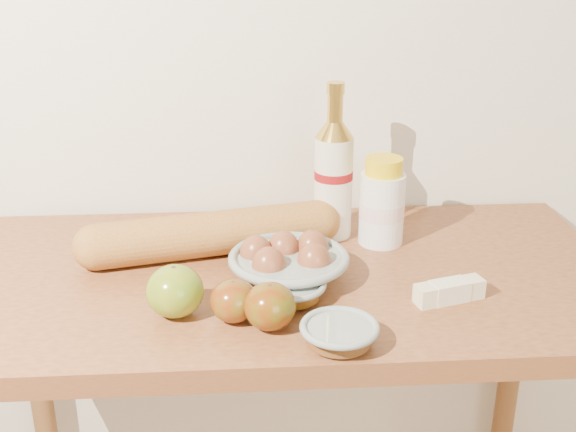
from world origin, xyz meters
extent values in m
cube|color=beige|center=(0.00, 1.51, 1.30)|extent=(3.50, 0.02, 2.60)
cube|color=#975931|center=(0.00, 1.18, 0.88)|extent=(1.20, 0.60, 0.04)
cylinder|color=brown|center=(-0.55, 1.43, 0.43)|extent=(0.05, 0.05, 0.86)
cylinder|color=brown|center=(0.55, 1.43, 0.43)|extent=(0.05, 0.05, 0.86)
cylinder|color=beige|center=(0.10, 1.34, 1.00)|extent=(0.09, 0.09, 0.20)
cylinder|color=maroon|center=(0.10, 1.34, 1.03)|extent=(0.10, 0.10, 0.02)
cone|color=gold|center=(0.10, 1.34, 1.12)|extent=(0.09, 0.09, 0.03)
cylinder|color=gold|center=(0.10, 1.34, 1.16)|extent=(0.04, 0.04, 0.05)
cylinder|color=gold|center=(0.10, 1.34, 1.20)|extent=(0.04, 0.04, 0.02)
cylinder|color=white|center=(0.19, 1.30, 0.97)|extent=(0.10, 0.10, 0.14)
cylinder|color=beige|center=(0.19, 1.30, 0.97)|extent=(0.10, 0.10, 0.03)
cylinder|color=yellow|center=(0.19, 1.30, 1.06)|extent=(0.08, 0.08, 0.03)
torus|color=gray|center=(0.00, 1.15, 0.94)|extent=(0.24, 0.24, 0.02)
ellipsoid|color=brown|center=(-0.04, 1.12, 0.94)|extent=(0.07, 0.07, 0.07)
ellipsoid|color=brown|center=(0.04, 1.14, 0.94)|extent=(0.07, 0.07, 0.07)
ellipsoid|color=brown|center=(-0.01, 1.19, 0.94)|extent=(0.07, 0.07, 0.07)
ellipsoid|color=brown|center=(-0.05, 1.17, 0.94)|extent=(0.07, 0.07, 0.07)
ellipsoid|color=brown|center=(0.05, 1.19, 0.94)|extent=(0.07, 0.07, 0.07)
cylinder|color=#BD803A|center=(-0.14, 1.26, 0.94)|extent=(0.43, 0.17, 0.08)
sphere|color=#BD803A|center=(-0.34, 1.22, 0.94)|extent=(0.10, 0.10, 0.08)
sphere|color=#BD803A|center=(0.07, 1.31, 0.94)|extent=(0.10, 0.10, 0.08)
ellipsoid|color=olive|center=(-0.19, 1.04, 0.94)|extent=(0.10, 0.10, 0.08)
cylinder|color=#483218|center=(-0.19, 1.04, 0.98)|extent=(0.01, 0.01, 0.01)
ellipsoid|color=maroon|center=(-0.04, 0.99, 0.94)|extent=(0.10, 0.10, 0.07)
cylinder|color=#493218|center=(-0.04, 0.99, 0.97)|extent=(0.01, 0.01, 0.01)
ellipsoid|color=maroon|center=(-0.09, 1.02, 0.93)|extent=(0.08, 0.08, 0.07)
cylinder|color=#4D3019|center=(-0.09, 1.02, 0.96)|extent=(0.01, 0.01, 0.01)
torus|color=gray|center=(0.06, 0.93, 0.93)|extent=(0.16, 0.16, 0.01)
cylinder|color=brown|center=(0.06, 0.93, 0.92)|extent=(0.13, 0.13, 0.02)
torus|color=gray|center=(0.00, 1.08, 0.93)|extent=(0.14, 0.14, 0.01)
cylinder|color=brown|center=(0.00, 1.08, 0.92)|extent=(0.11, 0.11, 0.02)
cube|color=beige|center=(0.26, 1.06, 0.92)|extent=(0.12, 0.07, 0.03)
cube|color=beige|center=(0.26, 1.06, 0.92)|extent=(0.07, 0.05, 0.04)
camera|label=1|loc=(-0.08, 0.02, 1.48)|focal=45.00mm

